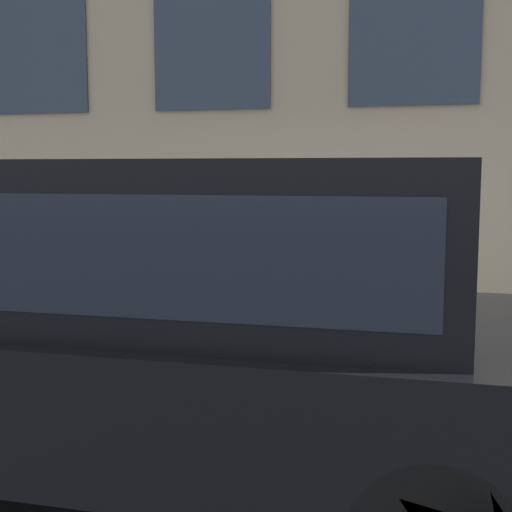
% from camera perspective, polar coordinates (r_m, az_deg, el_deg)
% --- Properties ---
extents(ground_plane, '(80.00, 80.00, 0.00)m').
position_cam_1_polar(ground_plane, '(5.39, -1.87, -12.96)').
color(ground_plane, '#2D2D30').
extents(sidewalk, '(3.05, 60.00, 0.15)m').
position_cam_1_polar(sidewalk, '(6.78, 1.77, -8.12)').
color(sidewalk, '#9E9B93').
rests_on(sidewalk, ground_plane).
extents(fire_hydrant, '(0.34, 0.45, 0.74)m').
position_cam_1_polar(fire_hydrant, '(5.97, -2.83, -5.72)').
color(fire_hydrant, gray).
rests_on(fire_hydrant, sidewalk).
extents(person, '(0.40, 0.26, 1.64)m').
position_cam_1_polar(person, '(6.10, 2.76, 0.36)').
color(person, navy).
rests_on(person, sidewalk).
extents(parked_truck_black_near, '(2.05, 4.81, 1.88)m').
position_cam_1_polar(parked_truck_black_near, '(4.00, -6.45, -4.11)').
color(parked_truck_black_near, black).
rests_on(parked_truck_black_near, ground_plane).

